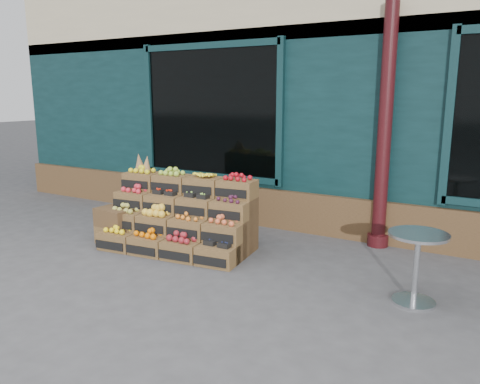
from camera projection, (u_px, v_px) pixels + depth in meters
The scene contains 6 objects.
ground at pixel (224, 279), 5.26m from camera, with size 60.00×60.00×0.00m, color #424245.
shop_facade at pixel (362, 75), 9.10m from camera, with size 12.00×6.24×4.80m.
crate_display at pixel (180, 220), 6.27m from camera, with size 2.04×1.15×1.22m.
spare_crates at pixel (116, 226), 6.45m from camera, with size 0.53×0.39×0.50m.
bistro_table at pixel (417, 260), 4.56m from camera, with size 0.58×0.58×0.72m.
shopkeeper at pixel (246, 153), 8.08m from camera, with size 0.76×0.50×2.07m, color #1C6221.
Camera 1 is at (2.63, -4.20, 2.04)m, focal length 35.00 mm.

